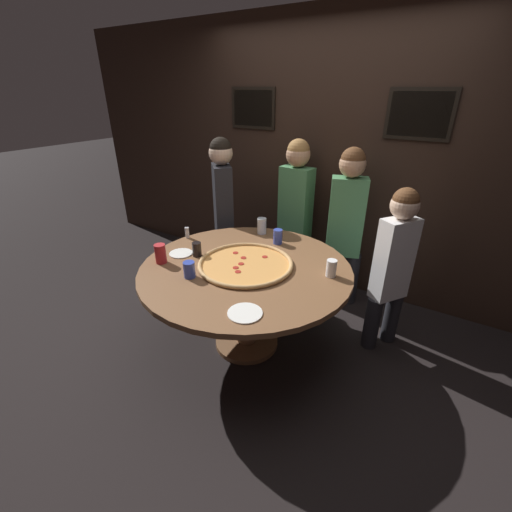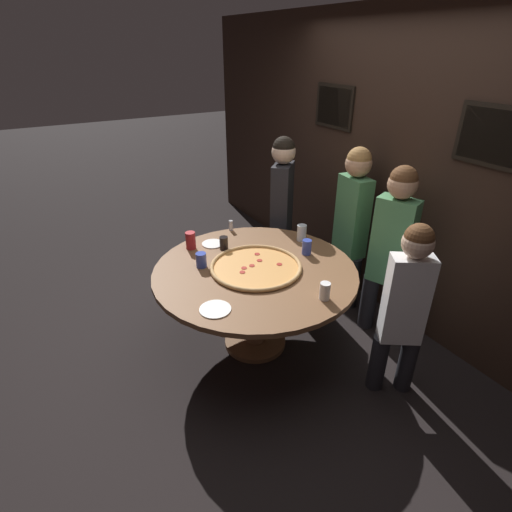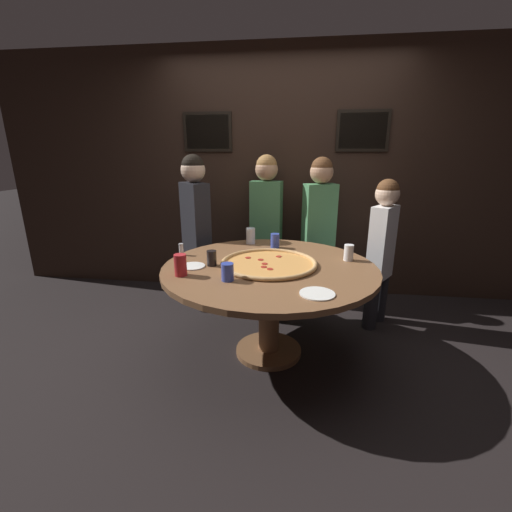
% 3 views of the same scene
% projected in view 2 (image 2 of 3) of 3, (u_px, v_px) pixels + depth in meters
% --- Properties ---
extents(ground_plane, '(24.00, 24.00, 0.00)m').
position_uv_depth(ground_plane, '(255.00, 343.00, 3.45)').
color(ground_plane, black).
extents(back_wall, '(6.40, 0.08, 2.60)m').
position_uv_depth(back_wall, '(394.00, 172.00, 3.46)').
color(back_wall, black).
rests_on(back_wall, ground_plane).
extents(dining_table, '(1.59, 1.59, 0.74)m').
position_uv_depth(dining_table, '(255.00, 283.00, 3.17)').
color(dining_table, brown).
rests_on(dining_table, ground_plane).
extents(giant_pizza, '(0.72, 0.72, 0.03)m').
position_uv_depth(giant_pizza, '(256.00, 267.00, 3.11)').
color(giant_pizza, '#E0994C').
rests_on(giant_pizza, dining_table).
extents(drink_cup_far_left, '(0.08, 0.08, 0.15)m').
position_uv_depth(drink_cup_far_left, '(191.00, 240.00, 3.38)').
color(drink_cup_far_left, '#B22328').
rests_on(drink_cup_far_left, dining_table).
extents(drink_cup_centre_back, '(0.08, 0.08, 0.13)m').
position_uv_depth(drink_cup_centre_back, '(307.00, 247.00, 3.29)').
color(drink_cup_centre_back, '#384CB7').
rests_on(drink_cup_centre_back, dining_table).
extents(drink_cup_near_left, '(0.07, 0.07, 0.13)m').
position_uv_depth(drink_cup_near_left, '(325.00, 291.00, 2.71)').
color(drink_cup_near_left, white).
rests_on(drink_cup_near_left, dining_table).
extents(drink_cup_front_edge, '(0.08, 0.08, 0.14)m').
position_uv_depth(drink_cup_front_edge, '(302.00, 233.00, 3.52)').
color(drink_cup_front_edge, silver).
rests_on(drink_cup_front_edge, dining_table).
extents(drink_cup_far_right, '(0.07, 0.07, 0.11)m').
position_uv_depth(drink_cup_far_right, '(224.00, 243.00, 3.37)').
color(drink_cup_far_right, black).
rests_on(drink_cup_far_right, dining_table).
extents(drink_cup_near_right, '(0.08, 0.08, 0.12)m').
position_uv_depth(drink_cup_near_right, '(201.00, 260.00, 3.11)').
color(drink_cup_near_right, '#384CB7').
rests_on(drink_cup_near_right, dining_table).
extents(white_plate_left_side, '(0.21, 0.21, 0.01)m').
position_uv_depth(white_plate_left_side, '(215.00, 309.00, 2.63)').
color(white_plate_left_side, white).
rests_on(white_plate_left_side, dining_table).
extents(white_plate_beside_cup, '(0.19, 0.19, 0.01)m').
position_uv_depth(white_plate_beside_cup, '(213.00, 244.00, 3.48)').
color(white_plate_beside_cup, white).
rests_on(white_plate_beside_cup, dining_table).
extents(condiment_shaker, '(0.04, 0.04, 0.10)m').
position_uv_depth(condiment_shaker, '(231.00, 225.00, 3.72)').
color(condiment_shaker, silver).
rests_on(condiment_shaker, dining_table).
extents(diner_far_right, '(0.37, 0.37, 1.53)m').
position_uv_depth(diner_far_right, '(282.00, 204.00, 4.00)').
color(diner_far_right, '#232328').
rests_on(diner_far_right, ground_plane).
extents(diner_side_right, '(0.40, 0.27, 1.51)m').
position_uv_depth(diner_side_right, '(392.00, 245.00, 3.21)').
color(diner_side_right, '#232328').
rests_on(diner_side_right, ground_plane).
extents(diner_far_left, '(0.29, 0.34, 1.34)m').
position_uv_depth(diner_far_left, '(405.00, 303.00, 2.66)').
color(diner_far_left, '#232328').
rests_on(diner_far_left, ground_plane).
extents(diner_side_left, '(0.39, 0.23, 1.53)m').
position_uv_depth(diner_side_left, '(352.00, 220.00, 3.65)').
color(diner_side_left, '#232328').
rests_on(diner_side_left, ground_plane).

